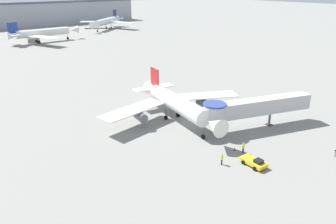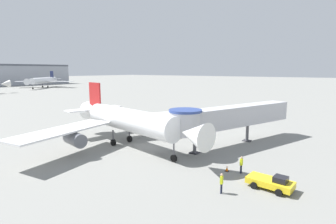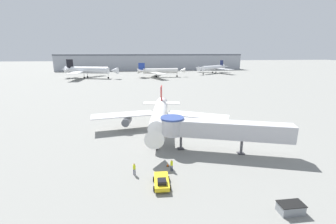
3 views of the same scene
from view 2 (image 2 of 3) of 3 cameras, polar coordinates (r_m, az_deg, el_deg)
ground_plane at (r=36.96m, az=-5.98°, el=-7.63°), size 800.00×800.00×0.00m
main_airplane at (r=37.05m, az=-8.97°, el=-1.79°), size 30.29×25.52×8.63m
jet_bridge at (r=37.40m, az=12.80°, el=-1.05°), size 21.30×9.59×5.84m
pushback_tug_yellow at (r=26.13m, az=21.55°, el=-14.03°), size 2.37×4.07×1.38m
traffic_cone_starboard_wing at (r=46.00m, az=2.88°, el=-3.82°), size 0.41×0.41×0.68m
traffic_cone_near_nose at (r=29.05m, az=12.71°, el=-11.88°), size 0.40×0.40×0.67m
ground_crew_marshaller at (r=23.91m, az=11.58°, el=-14.67°), size 0.37×0.24×1.81m
ground_crew_wing_walker at (r=28.64m, az=15.66°, el=-10.77°), size 0.36×0.24×1.80m
background_jet_navy_tail at (r=175.78m, az=-25.55°, el=6.21°), size 30.87×29.58×10.00m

